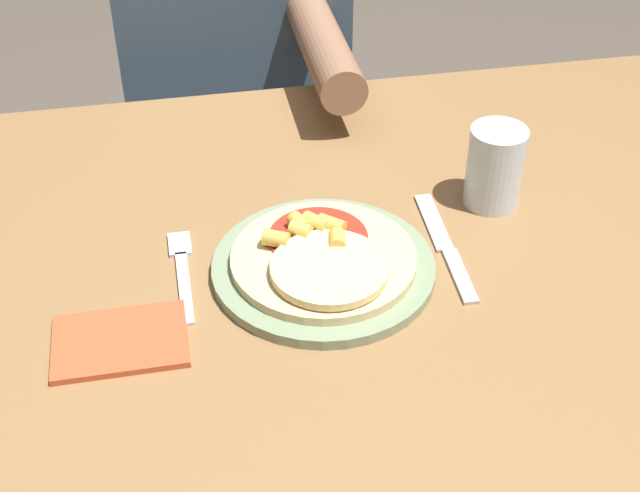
% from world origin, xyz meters
% --- Properties ---
extents(dining_table, '(1.29, 0.94, 0.75)m').
position_xyz_m(dining_table, '(0.00, 0.00, 0.65)').
color(dining_table, olive).
rests_on(dining_table, ground_plane).
extents(plate, '(0.27, 0.27, 0.01)m').
position_xyz_m(plate, '(-0.00, 0.00, 0.76)').
color(plate, gray).
rests_on(plate, dining_table).
extents(pizza, '(0.22, 0.22, 0.04)m').
position_xyz_m(pizza, '(-0.00, -0.00, 0.78)').
color(pizza, '#E0C689').
rests_on(pizza, plate).
extents(fork, '(0.03, 0.18, 0.00)m').
position_xyz_m(fork, '(-0.17, 0.03, 0.75)').
color(fork, silver).
rests_on(fork, dining_table).
extents(knife, '(0.03, 0.22, 0.00)m').
position_xyz_m(knife, '(0.16, 0.01, 0.75)').
color(knife, silver).
rests_on(knife, dining_table).
extents(drinking_glass, '(0.07, 0.07, 0.11)m').
position_xyz_m(drinking_glass, '(0.25, 0.10, 0.81)').
color(drinking_glass, silver).
rests_on(drinking_glass, dining_table).
extents(napkin, '(0.15, 0.10, 0.01)m').
position_xyz_m(napkin, '(-0.24, -0.08, 0.76)').
color(napkin, '#C6512D').
rests_on(napkin, dining_table).
extents(person_diner, '(0.40, 0.52, 1.15)m').
position_xyz_m(person_diner, '(-0.03, 0.69, 0.67)').
color(person_diner, '#2D2D38').
rests_on(person_diner, ground_plane).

